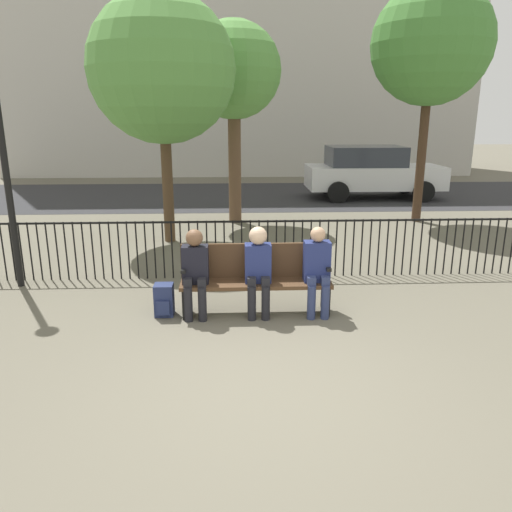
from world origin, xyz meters
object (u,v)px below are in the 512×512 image
Objects in this scene: seated_person_2 at (317,267)px; tree_1 at (162,69)px; tree_0 at (431,45)px; seated_person_1 at (258,266)px; park_bench at (256,276)px; tree_2 at (234,72)px; parked_car_0 at (371,171)px; seated_person_0 at (195,268)px; backpack at (164,300)px.

seated_person_2 is 5.51m from tree_1.
seated_person_1 is at bearing -125.84° from tree_0.
park_bench is at bearing -126.62° from tree_0.
parked_car_0 is (4.31, 3.47, -2.66)m from tree_2.
tree_0 reaches higher than park_bench.
seated_person_0 reaches higher than backpack.
tree_2 is 1.11× the size of parked_car_0.
tree_1 is 1.15× the size of parked_car_0.
seated_person_2 is at bearing 0.03° from seated_person_0.
tree_1 is 1.04× the size of tree_2.
seated_person_2 is 2.76× the size of backpack.
seated_person_0 is 0.99× the size of seated_person_2.
seated_person_2 is at bearing -109.05° from parked_car_0.
seated_person_0 reaches higher than park_bench.
tree_2 is (-4.52, 0.12, -0.60)m from tree_0.
backpack is 0.08× the size of tree_0.
backpack is at bearing -119.28° from parked_car_0.
backpack is at bearing 178.13° from seated_person_1.
seated_person_1 is at bearing -87.43° from tree_2.
tree_0 is (5.49, 5.84, 3.89)m from backpack.
seated_person_0 is at bearing -179.97° from seated_person_2.
tree_0 reaches higher than backpack.
park_bench is at bearing -67.73° from tree_1.
tree_2 reaches higher than seated_person_1.
seated_person_0 is 0.21× the size of tree_0.
park_bench is 0.82m from seated_person_0.
seated_person_1 reaches higher than seated_person_2.
seated_person_0 is at bearing -95.19° from tree_2.
seated_person_2 is 0.22× the size of tree_0.
backpack is at bearing -133.22° from tree_0.
tree_0 is at bearing -1.50° from tree_2.
park_bench is 8.02m from tree_0.
tree_0 is (5.07, 5.89, 3.44)m from seated_person_0.
tree_1 is (-5.90, -1.78, -0.69)m from tree_0.
parked_car_0 is (4.04, 9.47, 0.16)m from seated_person_1.
tree_1 is at bearing 101.54° from seated_person_0.
tree_0 is at bearing 54.16° from seated_person_1.
backpack is at bearing 178.82° from seated_person_2.
tree_1 is (-2.43, 4.11, 2.75)m from seated_person_2.
backpack is 6.88m from tree_2.
park_bench is at bearing 170.62° from seated_person_2.
seated_person_0 is 2.73× the size of backpack.
seated_person_1 is 0.25× the size of tree_1.
seated_person_2 is at bearing -59.43° from tree_1.
park_bench is 0.41× the size of tree_1.
seated_person_1 is 0.28× the size of parked_car_0.
seated_person_2 is 0.28× the size of parked_car_0.
seated_person_0 is 0.62m from backpack.
seated_person_2 is at bearing -1.18° from backpack.
tree_2 is at bearing 92.57° from seated_person_1.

